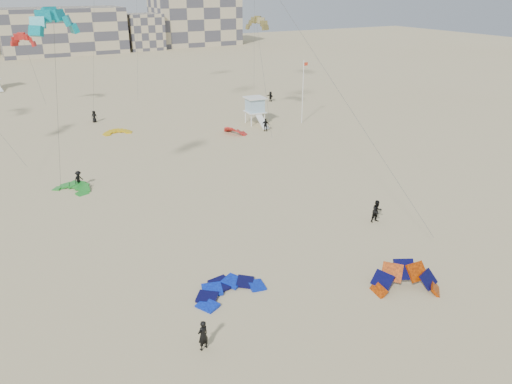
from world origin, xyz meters
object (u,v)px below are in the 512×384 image
kite_ground_blue (229,293)px  kite_ground_orange (405,289)px  lifeguard_tower_near (255,111)px  kitesurfer_main (203,335)px

kite_ground_blue → kite_ground_orange: kite_ground_orange is taller
kite_ground_blue → lifeguard_tower_near: size_ratio=0.87×
kite_ground_orange → lifeguard_tower_near: 41.84m
kite_ground_blue → kite_ground_orange: size_ratio=1.02×
kite_ground_blue → lifeguard_tower_near: 41.13m
kitesurfer_main → lifeguard_tower_near: size_ratio=0.35×
kite_ground_orange → lifeguard_tower_near: lifeguard_tower_near is taller
kite_ground_orange → lifeguard_tower_near: size_ratio=0.85×
lifeguard_tower_near → kitesurfer_main: bearing=-118.1°
kite_ground_orange → kitesurfer_main: 13.56m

